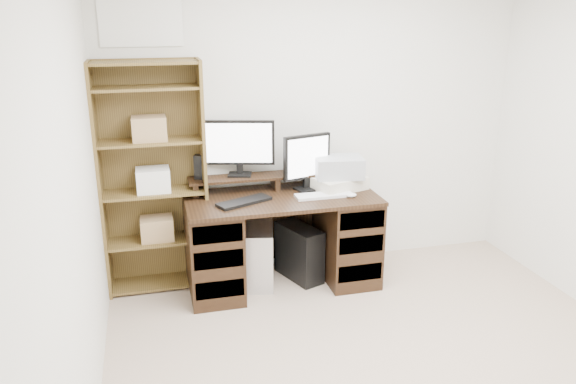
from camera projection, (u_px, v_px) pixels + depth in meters
name	position (u px, v px, depth m)	size (l,w,h in m)	color
room	(432.00, 196.00, 2.82)	(3.54, 4.04, 2.54)	tan
desk	(281.00, 238.00, 4.51)	(1.50, 0.70, 0.75)	black
riser_shelf	(275.00, 177.00, 4.56)	(1.40, 0.22, 0.12)	black
monitor_wide	(239.00, 145.00, 4.45)	(0.55, 0.20, 0.44)	black
monitor_small	(307.00, 160.00, 4.48)	(0.41, 0.20, 0.45)	black
speaker	(200.00, 167.00, 4.41)	(0.08, 0.08, 0.19)	black
keyboard_black	(244.00, 202.00, 4.23)	(0.43, 0.14, 0.02)	black
keyboard_white	(324.00, 195.00, 4.38)	(0.45, 0.14, 0.02)	silver
mouse	(351.00, 195.00, 4.36)	(0.09, 0.06, 0.03)	silver
printer	(338.00, 183.00, 4.56)	(0.41, 0.31, 0.10)	beige
basket	(339.00, 167.00, 4.52)	(0.38, 0.27, 0.16)	#9CA1A7
tower_silver	(260.00, 254.00, 4.57)	(0.21, 0.48, 0.48)	silver
tower_black	(299.00, 252.00, 4.65)	(0.34, 0.49, 0.45)	black
bookshelf	(153.00, 177.00, 4.31)	(0.80, 0.30, 1.80)	brown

